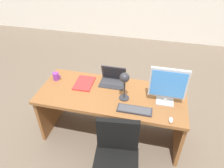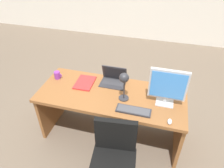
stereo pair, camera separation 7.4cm
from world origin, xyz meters
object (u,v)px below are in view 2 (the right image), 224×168
(desk_lamp, at_px, (124,81))
(office_chair, at_px, (113,165))
(keyboard, at_px, (133,110))
(mouse, at_px, (170,122))
(coffee_mug, at_px, (57,75))
(desk, at_px, (112,103))
(monitor, at_px, (168,86))
(laptop, at_px, (114,77))
(book, at_px, (85,83))

(desk_lamp, height_order, office_chair, desk_lamp)
(keyboard, bearing_deg, mouse, -10.24)
(desk_lamp, height_order, coffee_mug, desk_lamp)
(desk, relative_size, keyboard, 4.67)
(mouse, relative_size, coffee_mug, 0.76)
(monitor, height_order, office_chair, monitor)
(desk, relative_size, monitor, 4.02)
(laptop, bearing_deg, desk_lamp, -58.09)
(mouse, relative_size, desk_lamp, 0.22)
(coffee_mug, distance_m, office_chair, 1.37)
(monitor, relative_size, laptop, 1.39)
(book, bearing_deg, coffee_mug, 178.20)
(mouse, height_order, office_chair, office_chair)
(desk, height_order, book, book)
(keyboard, xyz_separation_m, book, (-0.71, 0.35, -0.00))
(keyboard, bearing_deg, office_chair, -102.96)
(laptop, bearing_deg, desk, -80.41)
(book, bearing_deg, desk_lamp, -18.77)
(desk, height_order, monitor, monitor)
(keyboard, distance_m, coffee_mug, 1.16)
(laptop, bearing_deg, mouse, -36.54)
(keyboard, bearing_deg, book, 153.97)
(monitor, distance_m, keyboard, 0.46)
(mouse, bearing_deg, desk, 153.90)
(laptop, height_order, coffee_mug, laptop)
(coffee_mug, height_order, office_chair, office_chair)
(desk_lamp, distance_m, book, 0.65)
(desk, xyz_separation_m, coffee_mug, (-0.79, 0.08, 0.25))
(desk, bearing_deg, office_chair, -73.70)
(coffee_mug, bearing_deg, desk_lamp, -11.98)
(monitor, xyz_separation_m, book, (-1.03, 0.12, -0.24))
(desk_lamp, height_order, book, desk_lamp)
(desk, distance_m, office_chair, 0.79)
(book, height_order, office_chair, office_chair)
(laptop, distance_m, book, 0.39)
(monitor, bearing_deg, desk_lamp, -171.72)
(laptop, xyz_separation_m, office_chair, (0.25, -0.94, -0.46))
(desk, bearing_deg, book, 170.04)
(mouse, height_order, book, mouse)
(laptop, distance_m, mouse, 0.93)
(monitor, xyz_separation_m, office_chair, (-0.43, -0.68, -0.64))
(desk_lamp, xyz_separation_m, book, (-0.56, 0.19, -0.26))
(desk_lamp, bearing_deg, laptop, 121.91)
(monitor, xyz_separation_m, laptop, (-0.68, 0.26, -0.18))
(desk, distance_m, keyboard, 0.47)
(laptop, distance_m, desk_lamp, 0.44)
(mouse, distance_m, coffee_mug, 1.56)
(office_chair, bearing_deg, book, 127.00)
(desk, distance_m, coffee_mug, 0.83)
(keyboard, bearing_deg, coffee_mug, 161.99)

